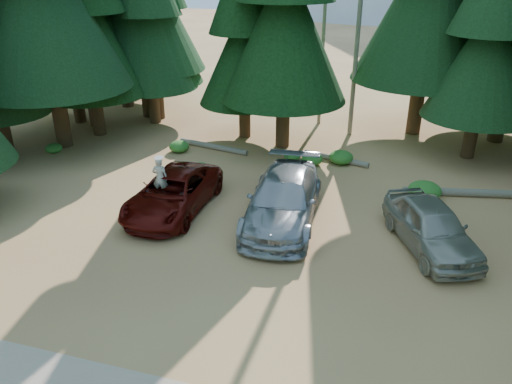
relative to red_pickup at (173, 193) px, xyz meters
The scene contains 18 objects.
ground 5.83m from the red_pickup, 34.26° to the right, with size 160.00×160.00×0.00m, color #A56D46.
forest_belt_north 12.70m from the red_pickup, 67.84° to the left, with size 36.00×7.00×22.00m, color black, non-canonical shape.
snag_front 13.61m from the red_pickup, 63.60° to the left, with size 0.24×0.24×12.00m, color #6A6155.
snag_back 13.90m from the red_pickup, 74.30° to the left, with size 0.20×0.20×10.00m, color #6A6155.
red_pickup is the anchor object (origin of this frame).
silver_minivan_center 4.33m from the red_pickup, ahead, with size 2.49×6.13×1.78m, color #A0A2A7.
silver_minivan_right 9.55m from the red_pickup, ahead, with size 1.92×4.77×1.62m, color #A8A495.
frisbee_player 0.80m from the red_pickup, 164.46° to the right, with size 0.64×0.46×1.64m.
log_left 6.95m from the red_pickup, 97.73° to the left, with size 0.29×0.29×4.00m, color #6A6155.
log_mid 8.81m from the red_pickup, 52.17° to the left, with size 0.28×0.28×3.34m, color #6A6155.
log_right 12.02m from the red_pickup, 22.21° to the left, with size 0.33×0.33×5.10m, color #6A6155.
shrub_far_left 6.56m from the red_pickup, 112.18° to the left, with size 1.02×1.02×0.56m, color #2F641E.
shrub_left 4.02m from the red_pickup, 96.86° to the left, with size 0.75×0.75×0.41m, color #2F641E.
shrub_center_left 7.61m from the red_pickup, 54.97° to the left, with size 1.02×1.02×0.56m, color #2F641E.
shrub_center_right 7.32m from the red_pickup, 62.80° to the left, with size 0.80×0.80×0.44m, color #2F641E.
shrub_right 8.82m from the red_pickup, 49.92° to the left, with size 1.15×1.15×0.63m, color #2F641E.
shrub_far_right 10.20m from the red_pickup, 21.89° to the left, with size 1.35×1.35×0.74m, color #2F641E.
shrub_edge_west 9.53m from the red_pickup, 153.98° to the left, with size 0.84×0.84×0.46m, color #2F641E.
Camera 1 is at (3.15, -12.60, 9.10)m, focal length 35.00 mm.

